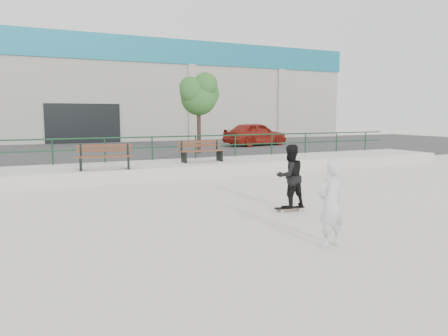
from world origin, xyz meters
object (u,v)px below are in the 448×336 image
skateboard (289,208)px  tree (199,93)px  standing_skater (290,176)px  bench_right (201,151)px  bench_left (105,157)px  seated_skater (331,204)px  red_car (255,134)px

skateboard → tree: bearing=85.1°
standing_skater → bench_right: bearing=-97.6°
bench_right → tree: tree is taller
bench_left → standing_skater: bearing=-52.4°
skateboard → seated_skater: (-1.05, -2.88, 0.75)m
bench_right → skateboard: size_ratio=2.43×
bench_right → tree: size_ratio=0.48×
tree → skateboard: (-2.18, -11.30, -3.43)m
red_car → standing_skater: 16.73m
standing_skater → red_car: bearing=-118.8°
bench_right → skateboard: 7.65m
bench_right → skateboard: bearing=-95.9°
skateboard → standing_skater: (0.00, 0.00, 0.83)m
bench_left → skateboard: bearing=-52.4°
bench_left → bench_right: (4.12, 0.91, -0.01)m
bench_right → red_car: size_ratio=0.45×
bench_left → bench_right: 4.22m
standing_skater → seated_skater: 3.07m
tree → standing_skater: (-2.18, -11.30, -2.61)m
red_car → bench_left: bearing=114.8°
tree → skateboard: tree is taller
bench_left → red_car: (10.91, 8.29, 0.29)m
bench_right → skateboard: (-0.73, -7.57, -0.87)m
tree → standing_skater: 11.80m
tree → red_car: tree is taller
skateboard → bench_left: bearing=123.0°
bench_left → tree: 7.69m
seated_skater → bench_right: bearing=-110.2°
bench_right → standing_skater: bearing=-95.9°
red_car → skateboard: bearing=140.9°
skateboard → bench_right: bearing=90.5°
seated_skater → bench_left: bearing=-86.8°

